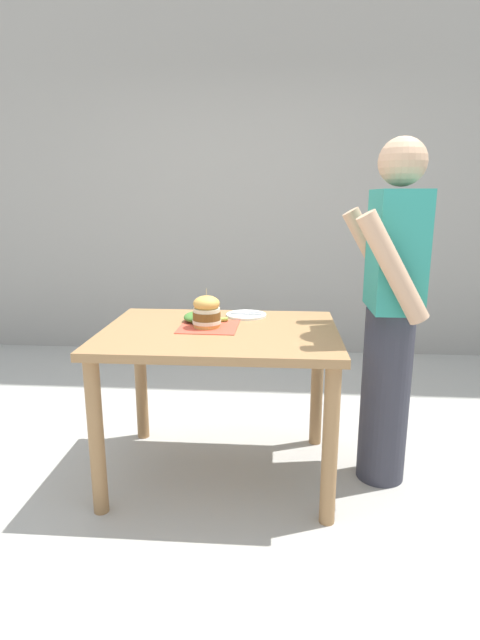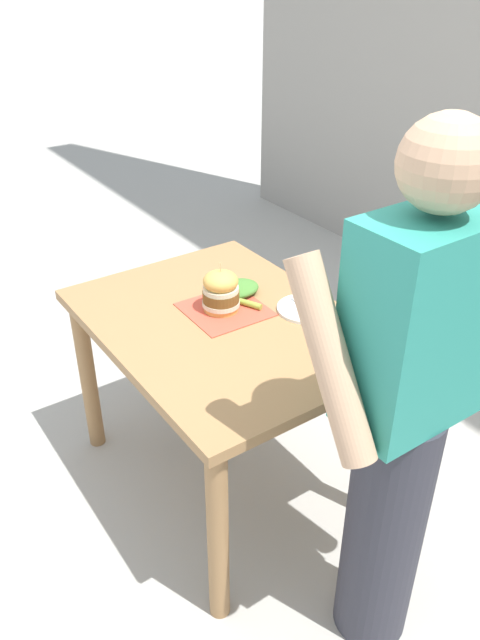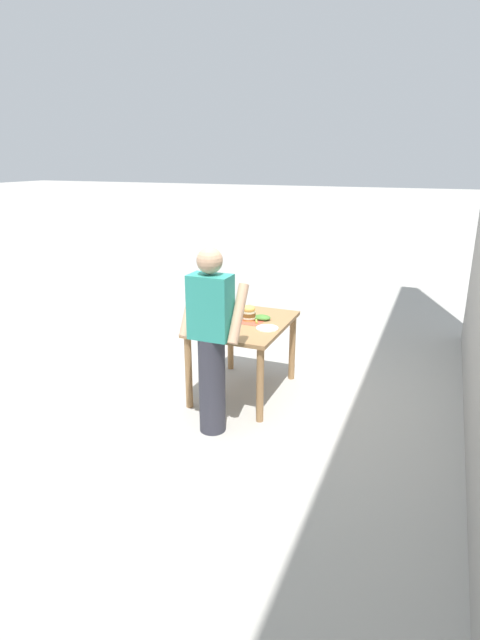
{
  "view_description": "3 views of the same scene",
  "coord_description": "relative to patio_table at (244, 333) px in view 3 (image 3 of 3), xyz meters",
  "views": [
    {
      "loc": [
        2.37,
        0.28,
        1.43
      ],
      "look_at": [
        0.0,
        0.1,
        0.84
      ],
      "focal_mm": 28.0,
      "sensor_mm": 36.0,
      "label": 1
    },
    {
      "loc": [
        1.07,
        1.66,
        1.98
      ],
      "look_at": [
        0.0,
        0.1,
        0.84
      ],
      "focal_mm": 35.0,
      "sensor_mm": 36.0,
      "label": 2
    },
    {
      "loc": [
        -1.81,
        4.5,
        2.39
      ],
      "look_at": [
        0.0,
        0.1,
        0.84
      ],
      "focal_mm": 28.0,
      "sensor_mm": 36.0,
      "label": 3
    }
  ],
  "objects": [
    {
      "name": "patio_table",
      "position": [
        0.0,
        0.0,
        0.0
      ],
      "size": [
        0.87,
        1.16,
        0.79
      ],
      "color": "#9E7247",
      "rests_on": "ground"
    },
    {
      "name": "ground_plane",
      "position": [
        0.0,
        0.0,
        -0.66
      ],
      "size": [
        80.0,
        80.0,
        0.0
      ],
      "primitive_type": "plane",
      "color": "#ADAAA3"
    },
    {
      "name": "diner_across_table",
      "position": [
        -0.03,
        0.83,
        0.22
      ],
      "size": [
        0.55,
        0.35,
        1.69
      ],
      "color": "#33333D",
      "rests_on": "ground"
    },
    {
      "name": "side_salad",
      "position": [
        -0.15,
        -0.14,
        0.15
      ],
      "size": [
        0.18,
        0.14,
        0.05
      ],
      "primitive_type": "ellipsoid",
      "color": "#477F33",
      "rests_on": "patio_table"
    },
    {
      "name": "pickle_spear",
      "position": [
        -0.13,
        -0.02,
        0.14
      ],
      "size": [
        0.06,
        0.1,
        0.02
      ],
      "primitive_type": "cylinder",
      "rotation": [
        0.0,
        1.57,
        2.0
      ],
      "color": "#8EA83D",
      "rests_on": "serving_paper"
    },
    {
      "name": "serving_paper",
      "position": [
        -0.04,
        -0.06,
        0.13
      ],
      "size": [
        0.3,
        0.3,
        0.0
      ],
      "primitive_type": "cube",
      "rotation": [
        0.0,
        0.0,
        -0.02
      ],
      "color": "#D64C38",
      "rests_on": "patio_table"
    },
    {
      "name": "side_plate_with_forks",
      "position": [
        -0.29,
        0.11,
        0.13
      ],
      "size": [
        0.22,
        0.22,
        0.02
      ],
      "color": "white",
      "rests_on": "patio_table"
    },
    {
      "name": "sandwich",
      "position": [
        -0.03,
        -0.07,
        0.21
      ],
      "size": [
        0.14,
        0.14,
        0.2
      ],
      "color": "gold",
      "rests_on": "serving_paper"
    }
  ]
}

